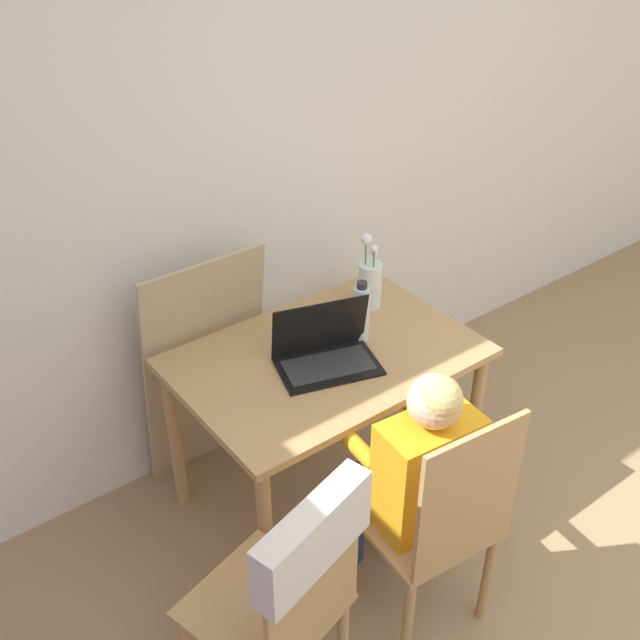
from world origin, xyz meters
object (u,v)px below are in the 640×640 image
water_bottle (361,312)px  laptop (325,350)px  person_seated (417,464)px  chair_spare (294,582)px  flower_vase (370,282)px  chair_occupied (438,523)px

water_bottle → laptop: bearing=-168.9°
person_seated → water_bottle: (0.23, 0.57, 0.20)m
laptop → water_bottle: size_ratio=1.67×
person_seated → chair_spare: bearing=18.3°
flower_vase → laptop: bearing=-152.1°
flower_vase → water_bottle: (-0.18, -0.16, 0.01)m
chair_spare → flower_vase: 1.33m
chair_spare → laptop: 0.91m
chair_spare → laptop: chair_spare is taller
flower_vase → water_bottle: flower_vase is taller
chair_spare → water_bottle: 1.09m
chair_occupied → water_bottle: bearing=-103.8°
person_seated → water_bottle: person_seated is taller
laptop → flower_vase: (0.38, 0.20, 0.06)m
chair_spare → laptop: (0.61, 0.66, 0.13)m
chair_occupied → person_seated: (0.01, 0.13, 0.15)m
chair_occupied → person_seated: 0.20m
flower_vase → water_bottle: bearing=-138.1°
laptop → flower_vase: 0.44m
chair_occupied → chair_spare: 0.59m
chair_occupied → laptop: 0.72m
person_seated → water_bottle: 0.65m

